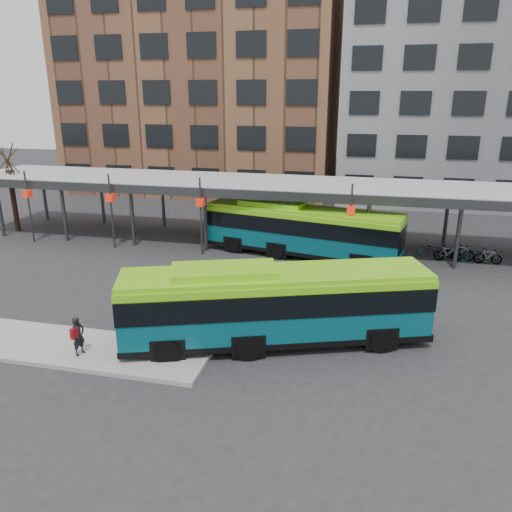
{
  "coord_description": "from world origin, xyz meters",
  "views": [
    {
      "loc": [
        7.0,
        -18.46,
        9.71
      ],
      "look_at": [
        1.6,
        4.8,
        1.8
      ],
      "focal_mm": 35.0,
      "sensor_mm": 36.0,
      "label": 1
    }
  ],
  "objects_px": {
    "tree": "(13,198)",
    "bus_rear": "(302,229)",
    "pedestrian": "(78,336)",
    "bus_front": "(274,303)"
  },
  "relations": [
    {
      "from": "bus_front",
      "to": "tree",
      "type": "bearing_deg",
      "value": 129.92
    },
    {
      "from": "bus_rear",
      "to": "pedestrian",
      "type": "height_order",
      "value": "bus_rear"
    },
    {
      "from": "bus_front",
      "to": "bus_rear",
      "type": "distance_m",
      "value": 11.46
    },
    {
      "from": "bus_rear",
      "to": "pedestrian",
      "type": "xyz_separation_m",
      "value": [
        -6.4,
        -14.34,
        -0.77
      ]
    },
    {
      "from": "tree",
      "to": "pedestrian",
      "type": "relative_size",
      "value": 3.69
    },
    {
      "from": "tree",
      "to": "pedestrian",
      "type": "xyz_separation_m",
      "value": [
        14.66,
        -15.55,
        -1.48
      ]
    },
    {
      "from": "tree",
      "to": "bus_rear",
      "type": "xyz_separation_m",
      "value": [
        21.06,
        -1.21,
        -0.71
      ]
    },
    {
      "from": "bus_front",
      "to": "pedestrian",
      "type": "xyz_separation_m",
      "value": [
        -6.95,
        -2.89,
        -0.79
      ]
    },
    {
      "from": "bus_front",
      "to": "pedestrian",
      "type": "height_order",
      "value": "bus_front"
    },
    {
      "from": "bus_front",
      "to": "pedestrian",
      "type": "distance_m",
      "value": 7.57
    }
  ]
}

